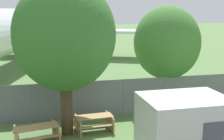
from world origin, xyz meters
name	(u,v)px	position (x,y,z in m)	size (l,w,h in m)	color
perimeter_fence	(78,100)	(0.00, 10.28, 1.02)	(56.07, 0.07, 2.04)	slate
airplane	(35,27)	(-2.19, 33.00, 3.81)	(34.83, 43.01, 12.21)	silver
portable_cabin	(184,128)	(3.40, 4.60, 1.27)	(3.30, 2.59, 2.54)	silver
picnic_bench_near_cabin	(94,121)	(0.49, 8.29, 0.48)	(1.89, 1.52, 0.76)	tan
picnic_bench_open_grass	(37,132)	(-2.24, 7.51, 0.48)	(2.16, 1.72, 0.76)	tan
tree_left_of_cabin	(167,43)	(5.42, 11.13, 3.90)	(3.93, 3.93, 6.08)	brown
tree_behind_benches	(65,36)	(-0.83, 8.25, 4.69)	(4.66, 4.66, 7.27)	#4C3823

